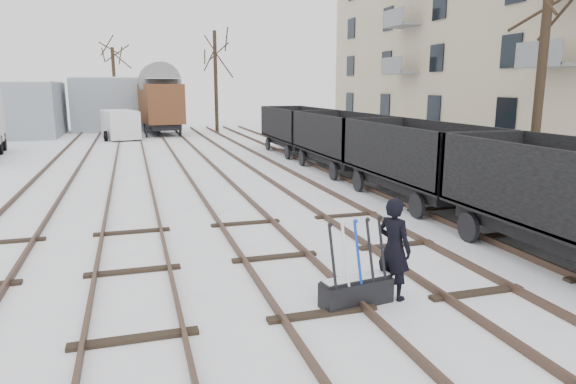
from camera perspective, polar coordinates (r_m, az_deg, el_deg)
The scene contains 14 objects.
ground at distance 8.77m, azimuth 3.88°, elevation -13.50°, with size 120.00×120.00×0.00m, color white.
tracks at distance 21.59m, azimuth -9.07°, elevation 1.77°, with size 13.90×52.00×0.16m.
shed_right at distance 47.45m, azimuth -18.54°, elevation 9.27°, with size 7.00×6.00×4.50m.
ground_frame at distance 9.11m, azimuth 7.60°, elevation -10.64°, with size 1.35×0.62×1.49m.
worker at distance 9.30m, azimuth 11.69°, elevation -6.15°, with size 0.67×0.44×1.84m, color black.
freight_wagon_a at distance 12.40m, azimuth 29.39°, elevation -2.66°, with size 2.51×6.28×2.57m.
freight_wagon_b at distance 17.32m, azimuth 14.10°, elevation 2.18°, with size 2.51×6.28×2.57m.
freight_wagon_c at distance 22.99m, azimuth 5.90°, elevation 4.73°, with size 2.51×6.28×2.57m.
freight_wagon_d at distance 28.96m, azimuth 0.98°, elevation 6.21°, with size 2.51×6.28×2.57m.
box_van_wagon at distance 41.59m, azimuth -13.97°, elevation 9.65°, with size 3.55×5.94×4.32m.
panel_van at distance 39.15m, azimuth -18.18°, elevation 7.18°, with size 2.85×4.94×2.05m.
tree_near at distance 18.73m, azimuth 26.36°, elevation 12.28°, with size 0.30×0.30×8.63m, color black.
tree_far_left at distance 49.42m, azimuth -18.69°, elevation 10.86°, with size 0.30×0.30×7.13m, color black.
tree_far_right at distance 42.93m, azimuth -8.03°, elevation 11.97°, with size 0.30×0.30×8.10m, color black.
Camera 1 is at (-2.86, -7.41, 3.72)m, focal length 32.00 mm.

